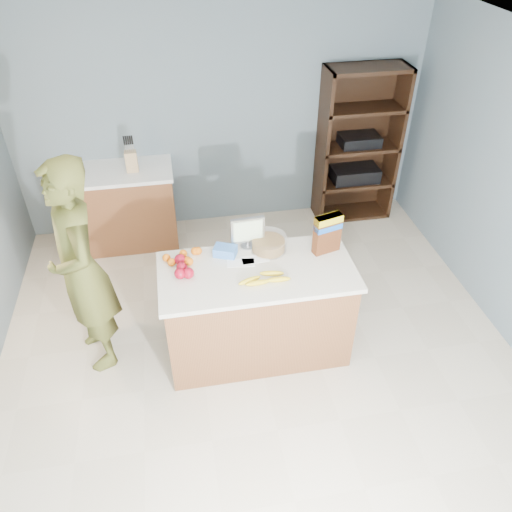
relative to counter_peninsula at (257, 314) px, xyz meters
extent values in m
cube|color=beige|center=(0.00, -0.30, -0.42)|extent=(4.50, 5.00, 0.02)
cube|color=slate|center=(0.00, 2.20, 0.83)|extent=(4.50, 0.02, 2.50)
cube|color=white|center=(0.00, -0.30, 2.08)|extent=(4.50, 5.00, 0.02)
cube|color=brown|center=(0.00, 0.00, 0.01)|extent=(1.50, 0.70, 0.86)
cube|color=silver|center=(0.00, 0.00, 0.46)|extent=(1.56, 0.76, 0.04)
cube|color=black|center=(0.00, 0.00, -0.37)|extent=(1.46, 0.66, 0.10)
cube|color=brown|center=(-1.20, 1.90, 0.01)|extent=(1.20, 0.60, 0.86)
cube|color=white|center=(-1.20, 1.90, 0.46)|extent=(1.24, 0.62, 0.04)
cube|color=black|center=(1.55, 2.18, 0.48)|extent=(0.90, 0.04, 1.80)
cube|color=black|center=(1.12, 2.00, 0.48)|extent=(0.04, 0.40, 1.80)
cube|color=black|center=(1.98, 2.00, 0.48)|extent=(0.04, 0.40, 1.80)
cube|color=black|center=(1.55, 2.00, -0.40)|extent=(0.90, 0.40, 0.04)
cube|color=black|center=(1.55, 2.00, 0.03)|extent=(0.90, 0.40, 0.04)
cube|color=black|center=(1.55, 2.00, 0.48)|extent=(0.90, 0.40, 0.04)
cube|color=black|center=(1.55, 2.00, 0.93)|extent=(0.90, 0.40, 0.04)
cube|color=black|center=(1.55, 2.00, 1.36)|extent=(0.90, 0.40, 0.04)
cube|color=black|center=(1.55, 2.00, 0.13)|extent=(0.55, 0.32, 0.16)
cube|color=black|center=(1.55, 2.00, 0.56)|extent=(0.45, 0.30, 0.12)
imported|color=#505220|center=(-1.36, 0.19, 0.52)|extent=(0.66, 0.80, 1.88)
cube|color=tan|center=(-0.99, 1.86, 0.59)|extent=(0.12, 0.10, 0.22)
cylinder|color=black|center=(-1.03, 1.86, 0.75)|extent=(0.02, 0.02, 0.09)
cylinder|color=black|center=(-1.01, 1.86, 0.75)|extent=(0.02, 0.02, 0.09)
cylinder|color=black|center=(-0.99, 1.86, 0.75)|extent=(0.02, 0.02, 0.09)
cylinder|color=black|center=(-0.97, 1.86, 0.75)|extent=(0.02, 0.02, 0.09)
cylinder|color=black|center=(-0.95, 1.86, 0.75)|extent=(0.02, 0.02, 0.09)
cube|color=white|center=(-0.11, 0.11, 0.49)|extent=(0.23, 0.14, 0.00)
cube|color=white|center=(0.01, 0.14, 0.49)|extent=(0.22, 0.12, 0.00)
ellipsoid|color=yellow|center=(-0.09, -0.14, 0.51)|extent=(0.19, 0.10, 0.04)
ellipsoid|color=yellow|center=(-0.03, -0.18, 0.51)|extent=(0.19, 0.05, 0.04)
ellipsoid|color=yellow|center=(0.10, -0.09, 0.51)|extent=(0.20, 0.07, 0.04)
ellipsoid|color=yellow|center=(0.13, -0.17, 0.51)|extent=(0.19, 0.05, 0.04)
sphere|color=maroon|center=(-0.59, 0.18, 0.53)|extent=(0.09, 0.09, 0.09)
sphere|color=maroon|center=(-0.54, 0.00, 0.53)|extent=(0.09, 0.09, 0.09)
sphere|color=maroon|center=(-0.60, 0.01, 0.53)|extent=(0.09, 0.09, 0.09)
sphere|color=maroon|center=(-0.58, 0.07, 0.53)|extent=(0.09, 0.09, 0.09)
sphere|color=orange|center=(-0.66, 0.18, 0.52)|extent=(0.07, 0.07, 0.07)
sphere|color=orange|center=(-0.56, 0.27, 0.52)|extent=(0.07, 0.07, 0.07)
sphere|color=orange|center=(-0.53, 0.18, 0.52)|extent=(0.07, 0.07, 0.07)
sphere|color=orange|center=(-0.44, 0.29, 0.52)|extent=(0.07, 0.07, 0.07)
sphere|color=orange|center=(-0.70, 0.24, 0.52)|extent=(0.07, 0.07, 0.07)
sphere|color=orange|center=(-0.52, 0.16, 0.52)|extent=(0.07, 0.07, 0.07)
sphere|color=orange|center=(-0.46, 0.29, 0.52)|extent=(0.07, 0.07, 0.07)
cube|color=blue|center=(-0.22, 0.24, 0.52)|extent=(0.21, 0.18, 0.08)
cylinder|color=#267219|center=(0.14, 0.25, 0.53)|extent=(0.27, 0.27, 0.09)
cylinder|color=white|center=(0.14, 0.25, 0.55)|extent=(0.30, 0.30, 0.13)
cylinder|color=silver|center=(-0.02, 0.32, 0.49)|extent=(0.12, 0.12, 0.01)
cylinder|color=silver|center=(-0.02, 0.32, 0.52)|extent=(0.02, 0.02, 0.05)
cube|color=silver|center=(-0.02, 0.32, 0.66)|extent=(0.28, 0.05, 0.22)
cube|color=yellow|center=(-0.02, 0.30, 0.66)|extent=(0.24, 0.02, 0.18)
cube|color=#592B14|center=(0.60, 0.14, 0.66)|extent=(0.24, 0.14, 0.34)
cube|color=yellow|center=(0.60, 0.14, 0.80)|extent=(0.24, 0.14, 0.06)
cube|color=blue|center=(0.60, 0.14, 0.73)|extent=(0.24, 0.14, 0.05)
camera|label=1|loc=(-0.56, -3.00, 2.97)|focal=35.00mm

